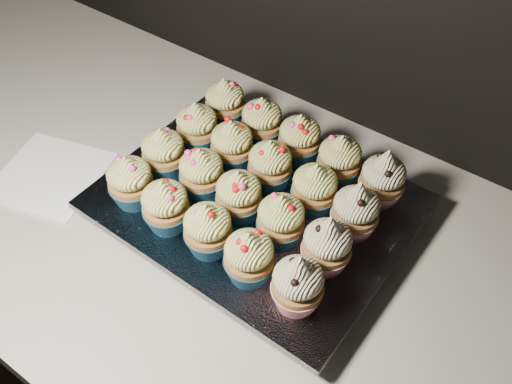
% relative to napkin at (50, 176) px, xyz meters
% --- Properties ---
extents(worktop, '(2.44, 0.64, 0.04)m').
position_rel_napkin_xyz_m(worktop, '(0.34, 0.08, -0.02)').
color(worktop, beige).
rests_on(worktop, cabinet).
extents(napkin, '(0.19, 0.19, 0.00)m').
position_rel_napkin_xyz_m(napkin, '(0.00, 0.00, 0.00)').
color(napkin, white).
rests_on(napkin, worktop).
extents(baking_tray, '(0.39, 0.30, 0.02)m').
position_rel_napkin_xyz_m(baking_tray, '(0.30, 0.12, 0.01)').
color(baking_tray, black).
rests_on(baking_tray, worktop).
extents(foil_lining, '(0.42, 0.33, 0.01)m').
position_rel_napkin_xyz_m(foil_lining, '(0.30, 0.12, 0.03)').
color(foil_lining, silver).
rests_on(foil_lining, baking_tray).
extents(cupcake_0, '(0.06, 0.06, 0.08)m').
position_rel_napkin_xyz_m(cupcake_0, '(0.16, 0.02, 0.07)').
color(cupcake_0, navy).
rests_on(cupcake_0, foil_lining).
extents(cupcake_1, '(0.06, 0.06, 0.08)m').
position_rel_napkin_xyz_m(cupcake_1, '(0.23, 0.02, 0.07)').
color(cupcake_1, navy).
rests_on(cupcake_1, foil_lining).
extents(cupcake_2, '(0.06, 0.06, 0.08)m').
position_rel_napkin_xyz_m(cupcake_2, '(0.30, 0.02, 0.07)').
color(cupcake_2, navy).
rests_on(cupcake_2, foil_lining).
extents(cupcake_3, '(0.06, 0.06, 0.08)m').
position_rel_napkin_xyz_m(cupcake_3, '(0.37, 0.01, 0.07)').
color(cupcake_3, navy).
rests_on(cupcake_3, foil_lining).
extents(cupcake_4, '(0.06, 0.06, 0.10)m').
position_rel_napkin_xyz_m(cupcake_4, '(0.44, 0.01, 0.07)').
color(cupcake_4, '#B0181B').
rests_on(cupcake_4, foil_lining).
extents(cupcake_5, '(0.06, 0.06, 0.08)m').
position_rel_napkin_xyz_m(cupcake_5, '(0.16, 0.09, 0.07)').
color(cupcake_5, navy).
rests_on(cupcake_5, foil_lining).
extents(cupcake_6, '(0.06, 0.06, 0.08)m').
position_rel_napkin_xyz_m(cupcake_6, '(0.23, 0.09, 0.07)').
color(cupcake_6, navy).
rests_on(cupcake_6, foil_lining).
extents(cupcake_7, '(0.06, 0.06, 0.08)m').
position_rel_napkin_xyz_m(cupcake_7, '(0.30, 0.09, 0.07)').
color(cupcake_7, navy).
rests_on(cupcake_7, foil_lining).
extents(cupcake_8, '(0.06, 0.06, 0.08)m').
position_rel_napkin_xyz_m(cupcake_8, '(0.37, 0.08, 0.07)').
color(cupcake_8, navy).
rests_on(cupcake_8, foil_lining).
extents(cupcake_9, '(0.06, 0.06, 0.10)m').
position_rel_napkin_xyz_m(cupcake_9, '(0.44, 0.08, 0.07)').
color(cupcake_9, '#B0181B').
rests_on(cupcake_9, foil_lining).
extents(cupcake_10, '(0.06, 0.06, 0.08)m').
position_rel_napkin_xyz_m(cupcake_10, '(0.17, 0.16, 0.07)').
color(cupcake_10, navy).
rests_on(cupcake_10, foil_lining).
extents(cupcake_11, '(0.06, 0.06, 0.08)m').
position_rel_napkin_xyz_m(cupcake_11, '(0.23, 0.16, 0.07)').
color(cupcake_11, navy).
rests_on(cupcake_11, foil_lining).
extents(cupcake_12, '(0.06, 0.06, 0.08)m').
position_rel_napkin_xyz_m(cupcake_12, '(0.30, 0.16, 0.07)').
color(cupcake_12, navy).
rests_on(cupcake_12, foil_lining).
extents(cupcake_13, '(0.06, 0.06, 0.08)m').
position_rel_napkin_xyz_m(cupcake_13, '(0.38, 0.16, 0.07)').
color(cupcake_13, navy).
rests_on(cupcake_13, foil_lining).
extents(cupcake_14, '(0.06, 0.06, 0.10)m').
position_rel_napkin_xyz_m(cupcake_14, '(0.44, 0.15, 0.07)').
color(cupcake_14, '#B0181B').
rests_on(cupcake_14, foil_lining).
extents(cupcake_15, '(0.06, 0.06, 0.08)m').
position_rel_napkin_xyz_m(cupcake_15, '(0.17, 0.23, 0.07)').
color(cupcake_15, navy).
rests_on(cupcake_15, foil_lining).
extents(cupcake_16, '(0.06, 0.06, 0.08)m').
position_rel_napkin_xyz_m(cupcake_16, '(0.24, 0.23, 0.07)').
color(cupcake_16, navy).
rests_on(cupcake_16, foil_lining).
extents(cupcake_17, '(0.06, 0.06, 0.08)m').
position_rel_napkin_xyz_m(cupcake_17, '(0.31, 0.23, 0.07)').
color(cupcake_17, navy).
rests_on(cupcake_17, foil_lining).
extents(cupcake_18, '(0.06, 0.06, 0.08)m').
position_rel_napkin_xyz_m(cupcake_18, '(0.37, 0.22, 0.07)').
color(cupcake_18, navy).
rests_on(cupcake_18, foil_lining).
extents(cupcake_19, '(0.06, 0.06, 0.10)m').
position_rel_napkin_xyz_m(cupcake_19, '(0.44, 0.22, 0.07)').
color(cupcake_19, '#B0181B').
rests_on(cupcake_19, foil_lining).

